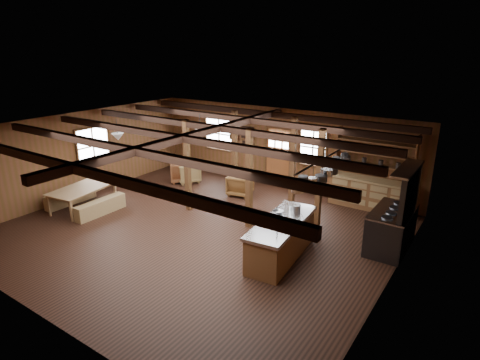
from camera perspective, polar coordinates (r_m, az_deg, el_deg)
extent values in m
cube|color=black|center=(11.16, -5.92, -7.19)|extent=(10.00, 9.00, 0.02)
cube|color=black|center=(10.25, -6.44, 7.14)|extent=(10.00, 9.00, 0.02)
cube|color=brown|center=(14.26, -21.82, 3.37)|extent=(0.02, 9.00, 2.80)
cube|color=brown|center=(8.51, 20.85, -6.48)|extent=(0.02, 9.00, 2.80)
cube|color=brown|center=(14.21, 5.61, 4.58)|extent=(10.00, 0.02, 2.80)
cube|color=brown|center=(8.02, -27.58, -9.03)|extent=(10.00, 0.02, 2.80)
cube|color=black|center=(8.03, -22.73, 1.59)|extent=(9.80, 0.12, 0.18)
cube|color=black|center=(8.89, -14.76, 4.00)|extent=(9.80, 0.12, 0.18)
cube|color=black|center=(9.91, -8.29, 5.90)|extent=(9.80, 0.12, 0.18)
cube|color=black|center=(11.04, -3.04, 7.37)|extent=(9.80, 0.12, 0.18)
cube|color=black|center=(12.25, 1.22, 8.52)|extent=(9.80, 0.12, 0.18)
cube|color=black|center=(13.34, 4.30, 9.32)|extent=(9.80, 0.12, 0.18)
cube|color=black|center=(10.28, -6.41, 6.43)|extent=(0.18, 8.82, 0.18)
cube|color=#3F1F12|center=(12.09, -7.49, 1.99)|extent=(0.15, 0.15, 2.80)
cube|color=#3F1F12|center=(13.64, -0.75, 4.07)|extent=(0.15, 0.15, 2.80)
cube|color=#3F1F12|center=(10.82, 1.31, 0.13)|extent=(0.15, 0.15, 2.80)
cube|color=#3F1F12|center=(12.56, 7.54, 2.62)|extent=(0.15, 0.15, 2.80)
cube|color=#3F1F12|center=(10.96, 11.22, 0.02)|extent=(0.15, 0.15, 2.80)
cube|color=brown|center=(14.39, 5.39, 1.25)|extent=(0.90, 0.06, 1.10)
cube|color=#3F1F12|center=(14.48, 3.78, 3.46)|extent=(0.06, 0.08, 2.10)
cube|color=#3F1F12|center=(14.04, 7.17, 2.87)|extent=(0.06, 0.08, 2.10)
cube|color=#3F1F12|center=(14.00, 5.58, 7.39)|extent=(1.02, 0.08, 0.06)
cube|color=white|center=(14.13, 5.51, 5.13)|extent=(0.84, 0.02, 0.90)
cube|color=white|center=(15.50, -2.97, 6.59)|extent=(1.20, 0.02, 1.20)
cube|color=#3F1F12|center=(15.50, -2.97, 6.59)|extent=(1.32, 0.06, 1.32)
cube|color=white|center=(13.57, 10.36, 4.56)|extent=(0.90, 0.02, 1.20)
cube|color=#3F1F12|center=(13.57, 10.36, 4.56)|extent=(1.02, 0.06, 1.32)
cube|color=white|center=(14.45, -20.19, 4.57)|extent=(0.02, 1.20, 1.20)
cube|color=#3F1F12|center=(14.45, -20.19, 4.57)|extent=(0.14, 1.24, 1.32)
cube|color=silver|center=(14.73, 1.09, 6.77)|extent=(0.50, 0.03, 0.40)
cube|color=black|center=(14.72, 1.07, 6.76)|extent=(0.55, 0.02, 0.45)
cube|color=silver|center=(15.07, -0.83, 6.66)|extent=(0.35, 0.03, 0.45)
cube|color=black|center=(15.07, -0.85, 6.65)|extent=(0.40, 0.02, 0.50)
cube|color=silver|center=(14.84, 1.08, 4.88)|extent=(0.40, 0.03, 0.30)
cube|color=black|center=(14.83, 1.06, 4.87)|extent=(0.45, 0.02, 0.35)
cube|color=brown|center=(13.00, 18.05, -2.01)|extent=(2.50, 0.55, 0.90)
cube|color=olive|center=(12.83, 18.24, -0.03)|extent=(2.55, 0.60, 0.06)
cube|color=brown|center=(12.76, 18.54, 2.05)|extent=(2.30, 0.35, 0.04)
cube|color=brown|center=(12.67, 18.71, 3.57)|extent=(2.30, 0.35, 0.04)
cube|color=brown|center=(12.59, 18.87, 5.10)|extent=(2.30, 0.35, 0.04)
cube|color=brown|center=(13.00, 13.85, 4.39)|extent=(0.04, 0.35, 1.40)
cube|color=brown|center=(12.44, 23.78, 2.68)|extent=(0.04, 0.35, 1.40)
cylinder|color=#323234|center=(12.42, -17.12, 7.35)|extent=(0.02, 0.02, 0.45)
cone|color=white|center=(12.49, -16.98, 5.89)|extent=(0.36, 0.36, 0.22)
cylinder|color=#323234|center=(12.75, -5.75, 8.35)|extent=(0.02, 0.02, 0.45)
cone|color=white|center=(12.81, -5.70, 6.92)|extent=(0.36, 0.36, 0.22)
cylinder|color=#323234|center=(8.82, 12.22, 3.21)|extent=(0.04, 3.00, 0.04)
cylinder|color=#323234|center=(7.67, 8.33, 0.15)|extent=(0.01, 0.01, 0.24)
cylinder|color=silver|center=(7.73, 8.27, -1.19)|extent=(0.27, 0.27, 0.14)
cylinder|color=#323234|center=(7.93, 9.01, 1.09)|extent=(0.01, 0.01, 0.15)
cylinder|color=#323234|center=(7.98, 8.96, 0.09)|extent=(0.20, 0.20, 0.14)
cylinder|color=#323234|center=(8.18, 10.39, 1.18)|extent=(0.01, 0.01, 0.25)
cylinder|color=silver|center=(8.24, 10.31, -0.12)|extent=(0.19, 0.19, 0.14)
cylinder|color=#323234|center=(8.43, 11.55, 1.56)|extent=(0.01, 0.01, 0.27)
cylinder|color=#323234|center=(8.49, 11.46, 0.22)|extent=(0.26, 0.26, 0.14)
cylinder|color=#323234|center=(8.69, 12.30, 2.20)|extent=(0.01, 0.01, 0.22)
cylinder|color=silver|center=(8.74, 12.21, 1.06)|extent=(0.26, 0.26, 0.14)
cylinder|color=#323234|center=(8.96, 13.06, 2.53)|extent=(0.01, 0.01, 0.26)
cylinder|color=#323234|center=(9.02, 12.97, 1.32)|extent=(0.25, 0.25, 0.14)
cylinder|color=#323234|center=(9.24, 13.45, 3.23)|extent=(0.01, 0.01, 0.18)
cylinder|color=silver|center=(9.28, 13.38, 2.27)|extent=(0.18, 0.18, 0.14)
cylinder|color=#323234|center=(9.54, 13.59, 3.71)|extent=(0.01, 0.01, 0.18)
cylinder|color=#323234|center=(9.58, 13.52, 2.79)|extent=(0.18, 0.18, 0.14)
cylinder|color=#323234|center=(9.79, 14.92, 3.70)|extent=(0.01, 0.01, 0.27)
cylinder|color=silver|center=(9.84, 14.82, 2.54)|extent=(0.22, 0.22, 0.14)
cylinder|color=#323234|center=(10.10, 14.76, 4.30)|extent=(0.01, 0.01, 0.22)
cylinder|color=#323234|center=(10.15, 14.67, 3.30)|extent=(0.19, 0.19, 0.14)
cube|color=brown|center=(9.67, 5.88, -8.55)|extent=(1.03, 2.47, 0.86)
cube|color=silver|center=(9.47, 5.97, -6.02)|extent=(1.12, 2.57, 0.08)
cylinder|color=#323234|center=(8.99, 4.14, -7.36)|extent=(0.44, 0.44, 0.06)
cylinder|color=silver|center=(8.84, 5.29, -6.80)|extent=(0.03, 0.03, 0.30)
cube|color=olive|center=(11.05, 5.15, -6.18)|extent=(0.55, 0.46, 0.42)
cube|color=#323234|center=(10.64, 20.64, -6.74)|extent=(0.87, 1.63, 0.98)
cube|color=silver|center=(10.44, 20.96, -4.19)|extent=(0.89, 1.66, 0.04)
cube|color=#323234|center=(10.18, 23.06, -1.54)|extent=(0.12, 1.63, 1.09)
cube|color=silver|center=(10.04, 22.79, 1.51)|extent=(0.40, 1.74, 0.05)
imported|color=olive|center=(13.27, -21.24, -2.43)|extent=(1.36, 2.11, 0.69)
cube|color=olive|center=(13.91, -22.98, -2.24)|extent=(0.31, 1.64, 0.45)
cube|color=olive|center=(12.73, -19.20, -3.67)|extent=(0.31, 1.63, 0.45)
imported|color=brown|center=(15.02, -8.29, 1.21)|extent=(1.17, 1.17, 0.77)
imported|color=brown|center=(13.52, 0.03, -0.70)|extent=(0.91, 0.92, 0.71)
imported|color=olive|center=(14.91, -7.43, 1.06)|extent=(1.07, 1.08, 0.73)
cylinder|color=silver|center=(9.99, 7.79, -3.93)|extent=(0.29, 0.29, 0.18)
imported|color=silver|center=(9.86, 5.46, -4.51)|extent=(0.32, 0.32, 0.06)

